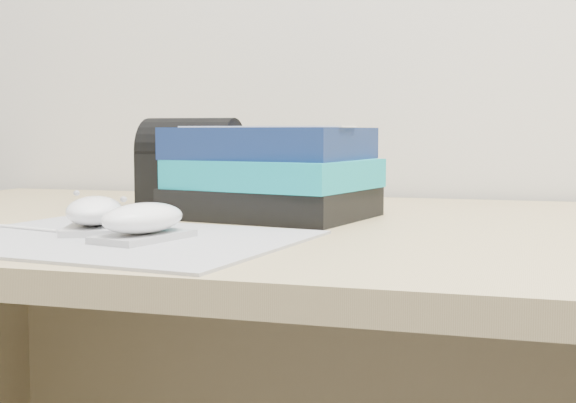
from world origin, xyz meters
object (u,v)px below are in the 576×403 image
(desk, at_px, (385,394))
(mouse_front, at_px, (143,221))
(book_stack, at_px, (272,173))
(pouch, at_px, (191,164))
(mouse_rear, at_px, (94,214))

(desk, distance_m, mouse_front, 0.44)
(book_stack, xyz_separation_m, pouch, (-0.16, 0.10, 0.01))
(mouse_rear, bearing_deg, desk, 41.01)
(mouse_rear, bearing_deg, pouch, 94.14)
(desk, height_order, book_stack, book_stack)
(mouse_front, bearing_deg, mouse_rear, 150.71)
(desk, relative_size, book_stack, 5.73)
(mouse_rear, relative_size, pouch, 0.87)
(desk, relative_size, mouse_front, 13.65)
(desk, height_order, mouse_rear, mouse_rear)
(desk, xyz_separation_m, book_stack, (-0.15, -0.02, 0.29))
(mouse_rear, relative_size, mouse_front, 1.05)
(book_stack, height_order, pouch, pouch)
(book_stack, distance_m, pouch, 0.18)
(mouse_front, bearing_deg, pouch, 106.21)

